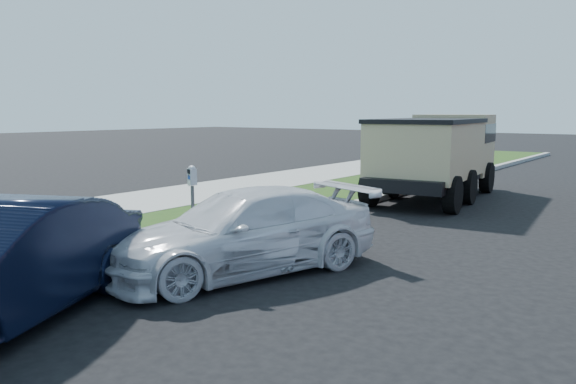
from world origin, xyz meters
The scene contains 5 objects.
ground centered at (0.00, 0.00, 0.00)m, with size 120.00×120.00×0.00m, color black.
streetside centered at (-5.57, 2.00, 0.07)m, with size 6.12×50.00×0.15m.
parking_meter centered at (-2.84, 0.09, 1.09)m, with size 0.21×0.18×1.33m.
white_wagon centered at (-1.02, -0.55, 0.62)m, with size 1.73×4.26×1.24m, color silver.
dump_truck centered at (-1.58, 8.26, 1.30)m, with size 2.93×6.12×2.31m.
Camera 1 is at (4.40, -6.82, 2.39)m, focal length 35.00 mm.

